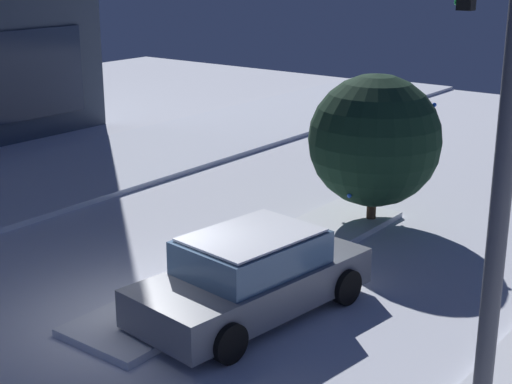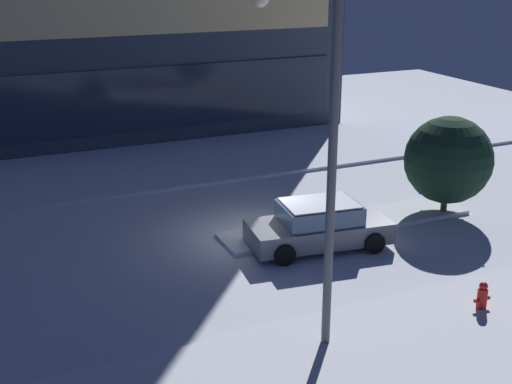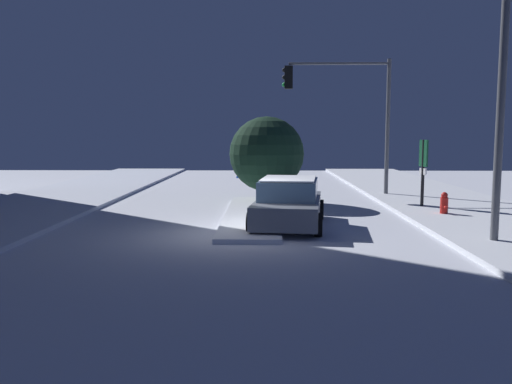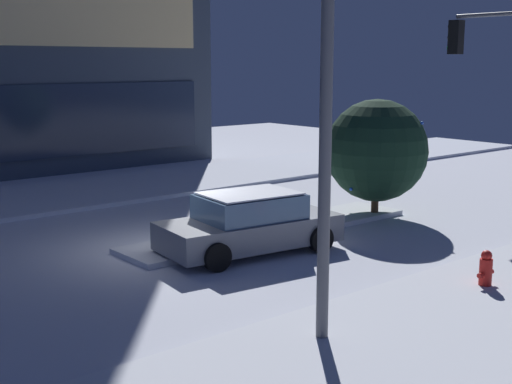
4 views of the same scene
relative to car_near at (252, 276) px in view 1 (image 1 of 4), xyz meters
name	(u,v)px [view 1 (image 1 of 4)]	position (x,y,z in m)	size (l,w,h in m)	color
ground	(133,318)	(-1.44, 1.52, -0.71)	(52.00, 52.00, 0.00)	silver
median_strip	(260,263)	(1.78, 1.18, -0.64)	(9.00, 1.80, 0.14)	silver
car_near	(252,276)	(0.00, 0.00, 0.00)	(4.69, 2.52, 1.49)	slate
street_lamp_arched	(426,37)	(-2.77, -4.28, 4.57)	(0.77, 3.21, 8.14)	#565960
decorated_tree_median	(375,140)	(5.43, 0.67, 1.30)	(3.10, 3.05, 3.54)	#473323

